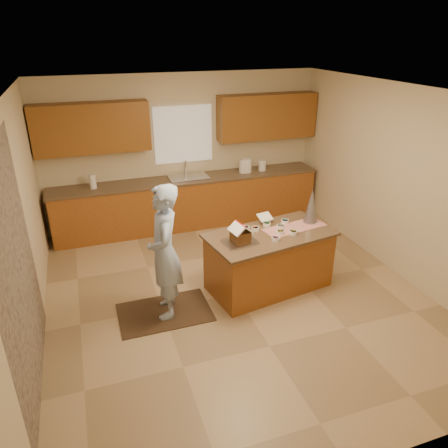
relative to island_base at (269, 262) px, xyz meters
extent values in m
plane|color=tan|center=(-0.51, -0.04, -0.40)|extent=(5.50, 5.50, 0.00)
plane|color=silver|center=(-0.51, -0.04, 2.30)|extent=(5.50, 5.50, 0.00)
plane|color=beige|center=(-0.51, 2.71, 0.95)|extent=(5.50, 5.50, 0.00)
plane|color=beige|center=(-0.51, -2.79, 0.95)|extent=(5.50, 5.50, 0.00)
plane|color=beige|center=(-3.01, -0.04, 0.95)|extent=(5.50, 5.50, 0.00)
plane|color=beige|center=(1.99, -0.04, 0.95)|extent=(5.50, 5.50, 0.00)
plane|color=gray|center=(-2.99, -0.84, 0.85)|extent=(0.00, 2.50, 2.50)
cube|color=white|center=(-0.51, 2.68, 1.25)|extent=(1.05, 0.03, 1.00)
cube|color=#955A1E|center=(-0.51, 2.41, 0.04)|extent=(4.80, 0.60, 0.88)
cube|color=brown|center=(-0.51, 2.41, 0.50)|extent=(4.85, 0.63, 0.04)
cube|color=brown|center=(-2.06, 2.53, 1.50)|extent=(1.85, 0.35, 0.80)
cube|color=brown|center=(1.04, 2.53, 1.50)|extent=(1.85, 0.35, 0.80)
cube|color=silver|center=(-0.51, 2.41, 0.49)|extent=(0.70, 0.45, 0.12)
cylinder|color=silver|center=(-0.51, 2.59, 0.66)|extent=(0.03, 0.03, 0.28)
cube|color=#955A1E|center=(0.00, 0.00, 0.00)|extent=(1.75, 1.08, 0.80)
cube|color=brown|center=(0.00, 0.00, 0.42)|extent=(1.84, 1.16, 0.04)
cube|color=#A9180C|center=(0.40, 0.07, 0.44)|extent=(0.95, 0.47, 0.01)
cube|color=silver|center=(-0.49, -0.13, 0.45)|extent=(0.46, 0.37, 0.02)
cube|color=white|center=(0.08, 0.36, 0.52)|extent=(0.22, 0.19, 0.09)
cone|color=#A7A7B3|center=(0.69, 0.16, 0.69)|extent=(0.23, 0.23, 0.50)
cube|color=black|center=(-1.53, -0.14, -0.39)|extent=(1.18, 0.77, 0.01)
imported|color=#A2BCE6|center=(-1.48, -0.14, 0.48)|extent=(0.51, 0.69, 1.73)
cylinder|color=white|center=(0.55, 2.41, 0.63)|extent=(0.16, 0.16, 0.22)
cylinder|color=white|center=(0.62, 2.41, 0.65)|extent=(0.18, 0.18, 0.26)
cylinder|color=white|center=(0.93, 2.41, 0.62)|extent=(0.14, 0.14, 0.20)
cylinder|color=white|center=(-2.15, 2.41, 0.64)|extent=(0.11, 0.11, 0.24)
cube|color=#553016|center=(-0.49, -0.13, 0.53)|extent=(0.23, 0.25, 0.15)
cube|color=white|center=(-0.54, -0.14, 0.66)|extent=(0.17, 0.27, 0.12)
cube|color=white|center=(-0.43, -0.12, 0.66)|extent=(0.17, 0.27, 0.12)
cylinder|color=red|center=(-0.49, -0.13, 0.71)|extent=(0.06, 0.25, 0.02)
cylinder|color=yellow|center=(0.12, -0.06, 0.46)|extent=(0.11, 0.11, 0.05)
cylinder|color=green|center=(0.05, 0.24, 0.46)|extent=(0.11, 0.11, 0.05)
cylinder|color=#378CD0|center=(0.34, 0.24, 0.46)|extent=(0.11, 0.11, 0.05)
cylinder|color=#FF78E1|center=(-0.02, -0.21, 0.46)|extent=(0.11, 0.11, 0.05)
cylinder|color=silver|center=(0.20, 0.10, 0.46)|extent=(0.11, 0.11, 0.05)
cylinder|color=#993360|center=(-0.28, 0.22, 0.46)|extent=(0.11, 0.11, 0.05)
cylinder|color=#E95229|center=(-0.16, 0.15, 0.46)|extent=(0.11, 0.11, 0.05)
cylinder|color=yellow|center=(0.28, -0.12, 0.46)|extent=(0.11, 0.11, 0.05)
camera|label=1|loc=(-2.29, -4.71, 2.95)|focal=34.28mm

